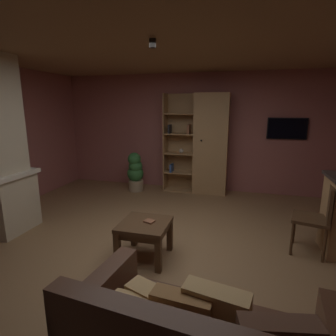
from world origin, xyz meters
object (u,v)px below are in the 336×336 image
object	(u,v)px
wall_mounted_tv	(287,128)
potted_floor_plant	(135,172)
bookshelf_cabinet	(207,145)
coffee_table	(145,230)
dining_chair	(318,215)
table_book_0	(149,221)

from	to	relation	value
wall_mounted_tv	potted_floor_plant	bearing A→B (deg)	-171.16
wall_mounted_tv	bookshelf_cabinet	bearing A→B (deg)	-172.48
potted_floor_plant	wall_mounted_tv	xyz separation A→B (m)	(3.13, 0.49, 0.98)
coffee_table	dining_chair	distance (m)	2.18
wall_mounted_tv	dining_chair	bearing A→B (deg)	-87.57
bookshelf_cabinet	coffee_table	xyz separation A→B (m)	(-0.38, -2.88, -0.68)
bookshelf_cabinet	potted_floor_plant	distance (m)	1.69
bookshelf_cabinet	dining_chair	size ratio (longest dim) A/B	2.32
dining_chair	bookshelf_cabinet	bearing A→B (deg)	127.36
table_book_0	potted_floor_plant	size ratio (longest dim) A/B	0.13
bookshelf_cabinet	table_book_0	size ratio (longest dim) A/B	18.18
table_book_0	coffee_table	bearing A→B (deg)	-156.99
table_book_0	potted_floor_plant	distance (m)	2.85
dining_chair	potted_floor_plant	bearing A→B (deg)	149.02
coffee_table	dining_chair	bearing A→B (deg)	17.56
bookshelf_cabinet	table_book_0	xyz separation A→B (m)	(-0.32, -2.85, -0.58)
potted_floor_plant	wall_mounted_tv	world-z (taller)	wall_mounted_tv
potted_floor_plant	wall_mounted_tv	bearing A→B (deg)	8.84
coffee_table	dining_chair	world-z (taller)	dining_chair
table_book_0	dining_chair	size ratio (longest dim) A/B	0.13
dining_chair	wall_mounted_tv	xyz separation A→B (m)	(-0.10, 2.43, 0.89)
coffee_table	table_book_0	bearing A→B (deg)	23.01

